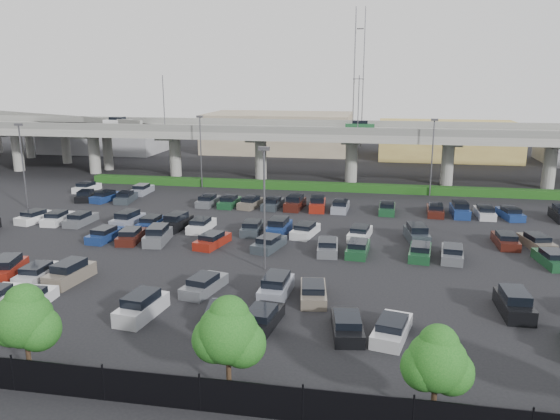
% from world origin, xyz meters
% --- Properties ---
extents(ground, '(280.00, 280.00, 0.00)m').
position_xyz_m(ground, '(0.00, 0.00, 0.00)').
color(ground, black).
extents(overpass, '(150.00, 13.00, 15.80)m').
position_xyz_m(overpass, '(-0.22, 32.01, 6.97)').
color(overpass, gray).
rests_on(overpass, ground).
extents(on_ramp, '(50.93, 30.13, 8.80)m').
position_xyz_m(on_ramp, '(-52.10, 43.05, 6.86)').
color(on_ramp, gray).
rests_on(on_ramp, ground).
extents(hedge, '(66.00, 1.60, 1.10)m').
position_xyz_m(hedge, '(0.00, 25.00, 0.55)').
color(hedge, '#1A4313').
rests_on(hedge, ground).
extents(fence, '(70.00, 0.10, 2.00)m').
position_xyz_m(fence, '(-0.05, -28.00, 0.90)').
color(fence, black).
rests_on(fence, ground).
extents(tree_row, '(65.07, 3.66, 5.94)m').
position_xyz_m(tree_row, '(0.70, -26.53, 3.52)').
color(tree_row, '#332316').
rests_on(tree_row, ground).
extents(parked_cars, '(63.10, 41.63, 1.67)m').
position_xyz_m(parked_cars, '(-1.93, -2.64, 0.61)').
color(parked_cars, maroon).
rests_on(parked_cars, ground).
extents(light_poles, '(66.90, 48.38, 10.30)m').
position_xyz_m(light_poles, '(-4.13, 2.00, 6.24)').
color(light_poles, '#4B4B50').
rests_on(light_poles, ground).
extents(distant_buildings, '(138.00, 24.00, 9.00)m').
position_xyz_m(distant_buildings, '(12.38, 61.81, 3.74)').
color(distant_buildings, gray).
rests_on(distant_buildings, ground).
extents(comm_tower, '(2.40, 2.40, 30.00)m').
position_xyz_m(comm_tower, '(4.00, 74.00, 15.61)').
color(comm_tower, '#4B4B50').
rests_on(comm_tower, ground).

